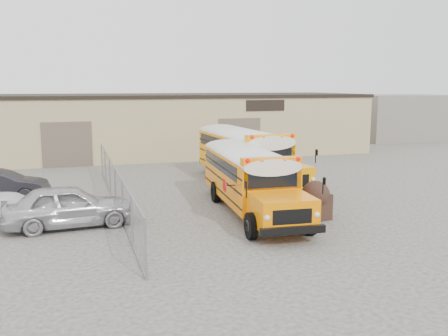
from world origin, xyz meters
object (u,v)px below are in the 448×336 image
object	(u,v)px
car_white	(10,210)
school_bus_right	(210,140)
school_bus_left	(220,156)
tarp_bundle	(315,200)
car_silver	(69,206)
car_dark	(1,185)

from	to	relation	value
car_white	school_bus_right	bearing A→B (deg)	-40.17
school_bus_right	car_white	world-z (taller)	school_bus_right
school_bus_left	tarp_bundle	world-z (taller)	school_bus_left
school_bus_right	car_silver	bearing A→B (deg)	-126.49
car_white	car_dark	xyz separation A→B (m)	(-0.88, 5.00, 0.06)
school_bus_left	car_dark	distance (m)	10.94
car_white	school_bus_left	bearing A→B (deg)	-58.49
school_bus_right	tarp_bundle	bearing A→B (deg)	-88.09
school_bus_left	car_dark	bearing A→B (deg)	-179.12
school_bus_left	car_white	size ratio (longest dim) A/B	2.16
car_silver	car_white	distance (m)	2.31
school_bus_right	car_dark	world-z (taller)	school_bus_right
tarp_bundle	car_white	world-z (taller)	tarp_bundle
school_bus_left	tarp_bundle	bearing A→B (deg)	-78.01
school_bus_right	car_silver	xyz separation A→B (m)	(-9.05, -12.24, -0.93)
school_bus_left	car_silver	size ratio (longest dim) A/B	1.98
school_bus_left	car_silver	xyz separation A→B (m)	(-7.88, -5.97, -0.77)
tarp_bundle	car_dark	xyz separation A→B (m)	(-12.55, 7.58, -0.11)
car_white	car_dark	size ratio (longest dim) A/B	1.04
tarp_bundle	car_dark	world-z (taller)	tarp_bundle
car_silver	car_dark	size ratio (longest dim) A/B	1.14
car_white	car_dark	world-z (taller)	car_dark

